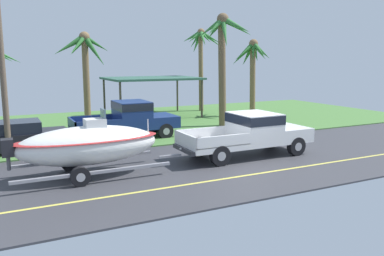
% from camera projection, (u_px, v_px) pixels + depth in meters
% --- Properties ---
extents(ground, '(36.00, 22.00, 0.11)m').
position_uv_depth(ground, '(163.00, 129.00, 23.37)').
color(ground, '#38383D').
extents(pickup_truck_towing, '(5.96, 2.04, 1.82)m').
position_uv_depth(pickup_truck_towing, '(253.00, 132.00, 16.77)').
color(pickup_truck_towing, silver).
rests_on(pickup_truck_towing, ground).
extents(boat_on_trailer, '(6.26, 2.29, 2.35)m').
position_uv_depth(boat_on_trailer, '(88.00, 145.00, 13.71)').
color(boat_on_trailer, gray).
rests_on(boat_on_trailer, ground).
extents(parked_pickup_background, '(5.61, 2.12, 1.93)m').
position_uv_depth(parked_pickup_background, '(131.00, 118.00, 20.40)').
color(parked_pickup_background, navy).
rests_on(parked_pickup_background, ground).
extents(parked_sedan_near, '(4.34, 1.87, 1.38)m').
position_uv_depth(parked_sedan_near, '(15.00, 137.00, 17.36)').
color(parked_sedan_near, black).
rests_on(parked_sedan_near, ground).
extents(carport_awning, '(6.29, 4.63, 2.81)m').
position_uv_depth(carport_awning, '(152.00, 79.00, 27.70)').
color(carport_awning, '#4C4238').
rests_on(carport_awning, ground).
extents(palm_tree_near_right, '(3.42, 2.83, 5.65)m').
position_uv_depth(palm_tree_near_right, '(84.00, 57.00, 22.92)').
color(palm_tree_near_right, brown).
rests_on(palm_tree_near_right, ground).
extents(palm_tree_mid, '(3.48, 2.91, 6.75)m').
position_uv_depth(palm_tree_mid, '(224.00, 44.00, 23.47)').
color(palm_tree_mid, brown).
rests_on(palm_tree_mid, ground).
extents(palm_tree_far_left, '(2.71, 3.15, 5.47)m').
position_uv_depth(palm_tree_far_left, '(252.00, 59.00, 28.02)').
color(palm_tree_far_left, brown).
rests_on(palm_tree_far_left, ground).
extents(palm_tree_far_right, '(3.23, 3.12, 6.42)m').
position_uv_depth(palm_tree_far_right, '(201.00, 48.00, 30.56)').
color(palm_tree_far_right, brown).
rests_on(palm_tree_far_right, ground).
extents(utility_pole, '(0.24, 1.80, 8.34)m').
position_uv_depth(utility_pole, '(1.00, 52.00, 15.85)').
color(utility_pole, brown).
rests_on(utility_pole, ground).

